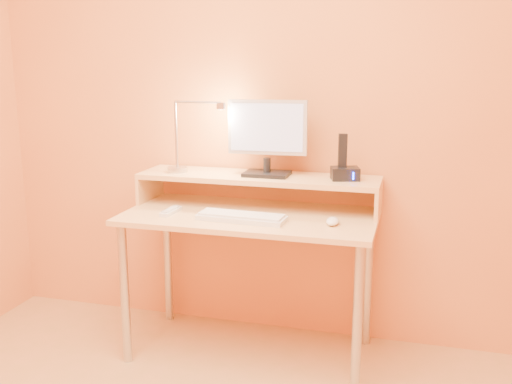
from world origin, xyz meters
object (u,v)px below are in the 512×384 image
(monitor_panel, at_px, (268,127))
(lamp_base, at_px, (177,170))
(keyboard, at_px, (241,218))
(mouse, at_px, (333,221))
(remote_control, at_px, (171,211))
(phone_dock, at_px, (345,174))

(monitor_panel, distance_m, lamp_base, 0.52)
(lamp_base, height_order, keyboard, lamp_base)
(mouse, distance_m, remote_control, 0.78)
(monitor_panel, xyz_separation_m, remote_control, (-0.41, -0.25, -0.39))
(monitor_panel, relative_size, lamp_base, 3.89)
(lamp_base, distance_m, phone_dock, 0.85)
(monitor_panel, relative_size, remote_control, 2.45)
(phone_dock, height_order, mouse, phone_dock)
(lamp_base, height_order, mouse, lamp_base)
(keyboard, bearing_deg, phone_dock, 35.91)
(lamp_base, xyz_separation_m, mouse, (0.83, -0.21, -0.16))
(phone_dock, height_order, keyboard, phone_dock)
(remote_control, bearing_deg, phone_dock, 20.88)
(lamp_base, height_order, phone_dock, phone_dock)
(phone_dock, relative_size, remote_control, 0.82)
(monitor_panel, distance_m, keyboard, 0.48)
(monitor_panel, xyz_separation_m, keyboard, (-0.05, -0.28, -0.39))
(phone_dock, xyz_separation_m, keyboard, (-0.43, -0.27, -0.18))
(remote_control, bearing_deg, mouse, 4.35)
(lamp_base, height_order, remote_control, lamp_base)
(keyboard, distance_m, mouse, 0.41)
(lamp_base, relative_size, phone_dock, 0.77)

